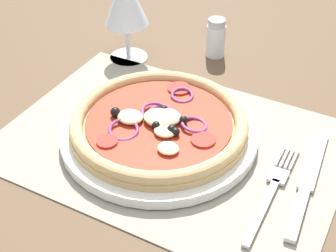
{
  "coord_description": "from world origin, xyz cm",
  "views": [
    {
      "loc": [
        23.53,
        -45.26,
        42.92
      ],
      "look_at": [
        -0.58,
        0.0,
        2.81
      ],
      "focal_mm": 52.97,
      "sensor_mm": 36.0,
      "label": 1
    }
  ],
  "objects_px": {
    "knife": "(308,180)",
    "wine_glass": "(126,2)",
    "pepper_shaker": "(216,38)",
    "fork": "(274,186)",
    "plate": "(158,134)",
    "pizza": "(158,123)"
  },
  "relations": [
    {
      "from": "knife",
      "to": "wine_glass",
      "type": "bearing_deg",
      "value": 61.1
    },
    {
      "from": "pepper_shaker",
      "to": "wine_glass",
      "type": "bearing_deg",
      "value": -148.74
    },
    {
      "from": "wine_glass",
      "to": "pepper_shaker",
      "type": "distance_m",
      "value": 0.16
    },
    {
      "from": "pepper_shaker",
      "to": "fork",
      "type": "bearing_deg",
      "value": -53.84
    },
    {
      "from": "plate",
      "to": "wine_glass",
      "type": "bearing_deg",
      "value": 131.82
    },
    {
      "from": "knife",
      "to": "wine_glass",
      "type": "height_order",
      "value": "wine_glass"
    },
    {
      "from": "fork",
      "to": "pepper_shaker",
      "type": "height_order",
      "value": "pepper_shaker"
    },
    {
      "from": "plate",
      "to": "pepper_shaker",
      "type": "xyz_separation_m",
      "value": [
        -0.03,
        0.25,
        0.02
      ]
    },
    {
      "from": "knife",
      "to": "plate",
      "type": "bearing_deg",
      "value": 88.65
    },
    {
      "from": "fork",
      "to": "knife",
      "type": "distance_m",
      "value": 0.04
    },
    {
      "from": "plate",
      "to": "pepper_shaker",
      "type": "bearing_deg",
      "value": 95.9
    },
    {
      "from": "knife",
      "to": "pepper_shaker",
      "type": "bearing_deg",
      "value": 39.17
    },
    {
      "from": "fork",
      "to": "knife",
      "type": "relative_size",
      "value": 0.9
    },
    {
      "from": "fork",
      "to": "wine_glass",
      "type": "height_order",
      "value": "wine_glass"
    },
    {
      "from": "fork",
      "to": "pepper_shaker",
      "type": "relative_size",
      "value": 2.69
    },
    {
      "from": "pizza",
      "to": "wine_glass",
      "type": "xyz_separation_m",
      "value": [
        -0.15,
        0.17,
        0.07
      ]
    },
    {
      "from": "pizza",
      "to": "wine_glass",
      "type": "height_order",
      "value": "wine_glass"
    },
    {
      "from": "knife",
      "to": "pepper_shaker",
      "type": "xyz_separation_m",
      "value": [
        -0.23,
        0.23,
        0.03
      ]
    },
    {
      "from": "pizza",
      "to": "knife",
      "type": "distance_m",
      "value": 0.2
    },
    {
      "from": "plate",
      "to": "pizza",
      "type": "xyz_separation_m",
      "value": [
        0.0,
        -0.0,
        0.02
      ]
    },
    {
      "from": "wine_glass",
      "to": "knife",
      "type": "bearing_deg",
      "value": -24.08
    },
    {
      "from": "plate",
      "to": "fork",
      "type": "xyz_separation_m",
      "value": [
        0.17,
        -0.02,
        -0.0
      ]
    }
  ]
}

